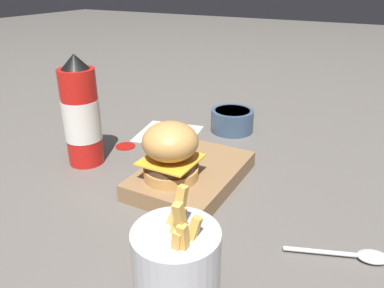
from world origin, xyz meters
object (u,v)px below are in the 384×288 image
(burger, at_px, (170,151))
(side_bowl, at_px, (232,120))
(fries_basket, at_px, (177,264))
(serving_board, at_px, (192,175))
(spoon, at_px, (360,256))
(ketchup_bottle, at_px, (81,115))

(burger, height_order, side_bowl, burger)
(burger, bearing_deg, fries_basket, 33.04)
(serving_board, xyz_separation_m, spoon, (0.08, 0.32, -0.01))
(ketchup_bottle, bearing_deg, side_bowl, 146.77)
(burger, distance_m, spoon, 0.34)
(serving_board, distance_m, fries_basket, 0.29)
(fries_basket, height_order, side_bowl, fries_basket)
(ketchup_bottle, relative_size, side_bowl, 2.13)
(serving_board, bearing_deg, spoon, 76.30)
(serving_board, distance_m, side_bowl, 0.29)
(serving_board, xyz_separation_m, fries_basket, (0.26, 0.12, 0.04))
(serving_board, bearing_deg, side_bowl, -172.73)
(fries_basket, relative_size, spoon, 1.10)
(fries_basket, bearing_deg, ketchup_bottle, -122.17)
(serving_board, distance_m, spoon, 0.33)
(burger, bearing_deg, serving_board, 163.79)
(side_bowl, bearing_deg, fries_basket, 15.99)
(ketchup_bottle, height_order, spoon, ketchup_bottle)
(burger, bearing_deg, side_bowl, -176.41)
(spoon, bearing_deg, side_bowl, 114.26)
(side_bowl, bearing_deg, serving_board, 7.27)
(burger, height_order, spoon, burger)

